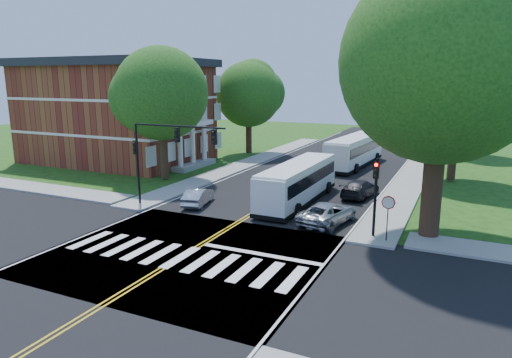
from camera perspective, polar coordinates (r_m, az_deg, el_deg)
The scene contains 25 objects.
ground at distance 23.91m, azimuth -8.73°, elevation -9.27°, with size 140.00×140.00×0.00m, color #1D4010.
road at distance 39.46m, azimuth 5.87°, elevation -0.48°, with size 14.00×96.00×0.01m, color black.
cross_road at distance 23.91m, azimuth -8.73°, elevation -9.26°, with size 60.00×12.00×0.01m, color black.
center_line at distance 43.17m, azimuth 7.62°, elevation 0.61°, with size 0.36×70.00×0.01m, color gold.
edge_line_w at distance 45.61m, azimuth -0.55°, elevation 1.35°, with size 0.12×70.00×0.01m, color silver.
edge_line_e at distance 41.71m, azimuth 16.56°, elevation -0.22°, with size 0.12×70.00×0.01m, color silver.
crosswalk at distance 23.53m, azimuth -9.42°, elevation -9.63°, with size 12.60×3.00×0.01m, color silver.
stop_bar at distance 23.61m, azimuth 0.65°, elevation -9.37°, with size 6.60×0.40×0.01m, color silver.
sidewalk_nw at distance 48.90m, azimuth -0.62°, elevation 2.18°, with size 2.60×40.00×0.15m, color gray.
sidewalk_ne at distance 44.44m, azimuth 19.06°, elevation 0.44°, with size 2.60×40.00×0.15m, color gray.
sidewalk_xw at distance 42.05m, azimuth -26.60°, elevation -0.86°, with size 20.00×2.60×0.15m, color gray.
tree_ne_big at distance 26.43m, azimuth 22.32°, elevation 13.35°, with size 10.80×10.80×14.91m.
tree_west_near at distance 40.34m, azimuth -11.75°, elevation 10.40°, with size 8.00×8.00×11.40m.
tree_west_far at distance 53.82m, azimuth -0.93°, elevation 10.53°, with size 7.60×7.60×10.67m.
tree_east_mid at distance 42.39m, azimuth 24.03°, elevation 10.13°, with size 8.40×8.40×11.93m.
tree_east_far at distance 58.40m, azimuth 25.35°, elevation 9.38°, with size 7.20×7.20×10.34m.
brick_building at distance 51.70m, azimuth -17.06°, elevation 8.17°, with size 20.00×13.00×10.80m.
signal_nw at distance 31.19m, azimuth -11.44°, elevation 4.07°, with size 7.15×0.46×5.66m.
signal_ne at distance 25.85m, azimuth 14.73°, elevation -0.99°, with size 0.30×0.46×4.40m.
stop_sign at distance 25.52m, azimuth 16.19°, elevation -3.42°, with size 0.76×0.08×2.53m.
bus_lead at distance 32.99m, azimuth 5.30°, elevation -0.36°, with size 2.74×11.00×2.84m.
bus_follow at distance 47.66m, azimuth 12.26°, elevation 3.50°, with size 3.52×11.88×3.03m.
hatchback at distance 32.57m, azimuth -7.24°, elevation -2.18°, with size 1.29×3.69×1.22m, color silver.
suv at distance 28.52m, azimuth 8.94°, elevation -4.21°, with size 2.24×4.86×1.35m, color #A3A5AA.
dark_sedan at distance 35.38m, azimuth 12.86°, elevation -1.15°, with size 1.84×4.52×1.31m, color black.
Camera 1 is at (12.54, -18.37, 8.79)m, focal length 32.00 mm.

